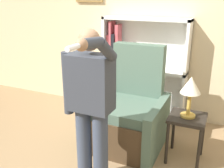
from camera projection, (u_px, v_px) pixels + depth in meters
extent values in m
cube|color=beige|center=(164.00, 26.00, 3.84)|extent=(8.00, 0.06, 2.80)
cube|color=white|center=(107.00, 65.00, 4.22)|extent=(0.04, 0.28, 1.53)
cube|color=white|center=(186.00, 74.00, 3.73)|extent=(0.04, 0.28, 1.53)
cube|color=white|center=(147.00, 67.00, 4.09)|extent=(1.28, 0.01, 1.53)
cube|color=white|center=(142.00, 114.00, 4.22)|extent=(1.28, 0.28, 0.04)
cube|color=white|center=(144.00, 69.00, 3.98)|extent=(1.28, 0.28, 0.04)
cube|color=white|center=(146.00, 19.00, 3.73)|extent=(1.28, 0.28, 0.04)
cube|color=red|center=(110.00, 89.00, 4.34)|extent=(0.05, 0.23, 0.63)
cube|color=#337070|center=(113.00, 89.00, 4.31)|extent=(0.05, 0.19, 0.66)
cube|color=white|center=(116.00, 94.00, 4.31)|extent=(0.03, 0.20, 0.50)
cube|color=red|center=(118.00, 90.00, 4.28)|extent=(0.02, 0.18, 0.64)
cube|color=red|center=(120.00, 94.00, 4.28)|extent=(0.05, 0.20, 0.53)
cube|color=#BC4C56|center=(110.00, 50.00, 4.12)|extent=(0.04, 0.17, 0.47)
cube|color=#BC4C56|center=(112.00, 43.00, 4.07)|extent=(0.03, 0.19, 0.68)
cube|color=black|center=(115.00, 49.00, 4.08)|extent=(0.05, 0.20, 0.49)
cube|color=#BC4C56|center=(118.00, 45.00, 4.04)|extent=(0.05, 0.17, 0.63)
cube|color=#4C3823|center=(127.00, 129.00, 3.31)|extent=(0.66, 0.82, 0.46)
cube|color=#4C6656|center=(127.00, 109.00, 3.18)|extent=(0.62, 0.70, 0.12)
cube|color=#4C6656|center=(138.00, 82.00, 3.47)|extent=(0.66, 0.16, 1.02)
cube|color=#4C6656|center=(101.00, 117.00, 3.43)|extent=(0.10, 0.90, 0.63)
cube|color=#4C6656|center=(157.00, 129.00, 3.14)|extent=(0.10, 0.90, 0.63)
cylinder|color=#384256|center=(84.00, 145.00, 2.63)|extent=(0.15, 0.15, 0.82)
cylinder|color=#384256|center=(100.00, 149.00, 2.56)|extent=(0.15, 0.15, 0.82)
cube|color=#333842|center=(90.00, 83.00, 2.37)|extent=(0.41, 0.24, 0.53)
sphere|color=#997051|center=(89.00, 40.00, 2.25)|extent=(0.20, 0.20, 0.20)
cylinder|color=#333842|center=(67.00, 83.00, 2.48)|extent=(0.09, 0.09, 0.61)
cylinder|color=#333842|center=(106.00, 50.00, 2.08)|extent=(0.09, 0.28, 0.23)
cylinder|color=#333842|center=(91.00, 43.00, 1.84)|extent=(0.08, 0.27, 0.10)
sphere|color=#997051|center=(81.00, 45.00, 1.72)|extent=(0.09, 0.09, 0.09)
cylinder|color=white|center=(74.00, 47.00, 1.64)|extent=(0.04, 0.15, 0.04)
cube|color=black|center=(187.00, 118.00, 2.93)|extent=(0.40, 0.40, 0.04)
cylinder|color=black|center=(167.00, 144.00, 2.94)|extent=(0.04, 0.04, 0.52)
cylinder|color=black|center=(199.00, 151.00, 2.80)|extent=(0.04, 0.04, 0.52)
cylinder|color=black|center=(173.00, 130.00, 3.23)|extent=(0.04, 0.04, 0.52)
cylinder|color=black|center=(203.00, 136.00, 3.10)|extent=(0.04, 0.04, 0.52)
cylinder|color=gold|center=(188.00, 115.00, 2.92)|extent=(0.16, 0.16, 0.02)
cylinder|color=gold|center=(189.00, 104.00, 2.87)|extent=(0.04, 0.04, 0.26)
cone|color=beige|center=(191.00, 85.00, 2.80)|extent=(0.22, 0.22, 0.18)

